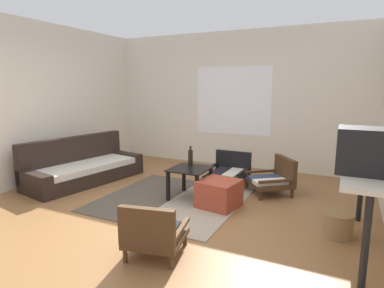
# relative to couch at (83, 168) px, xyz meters

# --- Properties ---
(ground_plane) EXTENTS (7.80, 7.80, 0.00)m
(ground_plane) POSITION_rel_couch_xyz_m (1.93, -0.80, -0.23)
(ground_plane) COLOR olive
(far_wall_with_window) EXTENTS (5.60, 0.13, 2.70)m
(far_wall_with_window) POSITION_rel_couch_xyz_m (1.93, 2.26, 1.12)
(far_wall_with_window) COLOR silver
(far_wall_with_window) RESTS_ON ground
(side_wall_left) EXTENTS (0.12, 6.60, 2.70)m
(side_wall_left) POSITION_rel_couch_xyz_m (-0.73, -0.50, 1.12)
(side_wall_left) COLOR silver
(side_wall_left) RESTS_ON ground
(area_rug) EXTENTS (1.93, 1.97, 0.01)m
(area_rug) POSITION_rel_couch_xyz_m (1.84, -0.14, -0.22)
(area_rug) COLOR #4C4238
(area_rug) RESTS_ON ground
(couch) EXTENTS (1.10, 2.09, 0.76)m
(couch) POSITION_rel_couch_xyz_m (0.00, 0.00, 0.00)
(couch) COLOR black
(couch) RESTS_ON ground
(coffee_table) EXTENTS (0.53, 0.57, 0.46)m
(coffee_table) POSITION_rel_couch_xyz_m (2.05, 0.03, 0.13)
(coffee_table) COLOR black
(coffee_table) RESTS_ON ground
(armchair_by_window) EXTENTS (0.64, 0.64, 0.51)m
(armchair_by_window) POSITION_rel_couch_xyz_m (2.30, 1.01, -0.00)
(armchair_by_window) COLOR black
(armchair_by_window) RESTS_ON ground
(armchair_striped_foreground) EXTENTS (0.64, 0.64, 0.56)m
(armchair_striped_foreground) POSITION_rel_couch_xyz_m (2.47, -1.60, 0.02)
(armchair_striped_foreground) COLOR #472D19
(armchair_striped_foreground) RESTS_ON ground
(armchair_corner) EXTENTS (0.83, 0.83, 0.55)m
(armchair_corner) POSITION_rel_couch_xyz_m (3.10, 0.81, 0.02)
(armchair_corner) COLOR #472D19
(armchair_corner) RESTS_ON ground
(ottoman_orange) EXTENTS (0.57, 0.57, 0.37)m
(ottoman_orange) POSITION_rel_couch_xyz_m (2.55, -0.09, -0.04)
(ottoman_orange) COLOR #993D28
(ottoman_orange) RESTS_ON ground
(console_shelf) EXTENTS (0.44, 1.60, 0.84)m
(console_shelf) POSITION_rel_couch_xyz_m (4.25, -0.51, 0.52)
(console_shelf) COLOR beige
(console_shelf) RESTS_ON ground
(crt_television) EXTENTS (0.55, 0.39, 0.42)m
(crt_television) POSITION_rel_couch_xyz_m (4.25, -0.74, 0.82)
(crt_television) COLOR black
(crt_television) RESTS_ON console_shelf
(clay_vase) EXTENTS (0.18, 0.18, 0.37)m
(clay_vase) POSITION_rel_couch_xyz_m (4.25, -0.25, 0.75)
(clay_vase) COLOR brown
(clay_vase) RESTS_ON console_shelf
(glass_bottle) EXTENTS (0.07, 0.07, 0.29)m
(glass_bottle) POSITION_rel_couch_xyz_m (1.98, 0.18, 0.36)
(glass_bottle) COLOR black
(glass_bottle) RESTS_ON coffee_table
(wicker_basket) EXTENTS (0.30, 0.30, 0.27)m
(wicker_basket) POSITION_rel_couch_xyz_m (4.04, -0.35, -0.09)
(wicker_basket) COLOR olive
(wicker_basket) RESTS_ON ground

